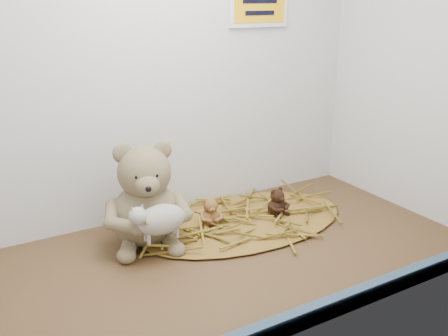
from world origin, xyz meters
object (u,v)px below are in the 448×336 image
main_teddy (145,194)px  toy_lamb (161,220)px  mini_teddy_brown (277,201)px  mini_teddy_tan (210,211)px

main_teddy → toy_lamb: (0.00, -9.00, -3.01)cm
main_teddy → mini_teddy_brown: bearing=8.5°
toy_lamb → mini_teddy_tan: bearing=25.4°
toy_lamb → mini_teddy_tan: toy_lamb is taller
mini_teddy_tan → mini_teddy_brown: (18.30, -3.18, 0.03)cm
mini_teddy_tan → toy_lamb: bearing=-140.1°
toy_lamb → mini_teddy_tan: size_ratio=1.97×
toy_lamb → mini_teddy_brown: 35.70cm
toy_lamb → mini_teddy_tan: 19.15cm
mini_teddy_tan → mini_teddy_brown: bearing=4.6°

